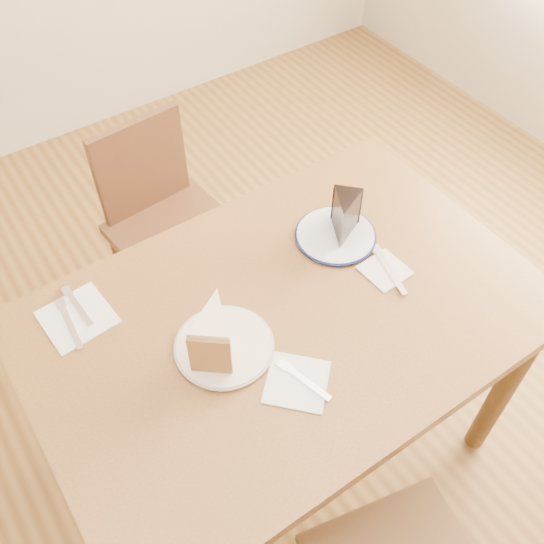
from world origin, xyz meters
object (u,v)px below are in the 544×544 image
(table, at_px, (286,336))
(chocolate_cake, at_px, (344,219))
(chair_far, at_px, (168,222))
(plate_cream, at_px, (224,346))
(plate_navy, at_px, (335,236))
(carrot_cake, at_px, (215,330))

(table, height_order, chocolate_cake, chocolate_cake)
(chair_far, xyz_separation_m, plate_cream, (-0.20, -0.73, 0.32))
(plate_cream, xyz_separation_m, plate_navy, (0.42, 0.13, 0.00))
(chair_far, bearing_deg, carrot_cake, 68.53)
(plate_cream, xyz_separation_m, chocolate_cake, (0.43, 0.12, 0.06))
(plate_navy, bearing_deg, plate_cream, -162.79)
(table, xyz_separation_m, chocolate_cake, (0.26, 0.12, 0.16))
(chair_far, xyz_separation_m, plate_navy, (0.22, -0.60, 0.32))
(plate_cream, bearing_deg, chocolate_cake, 15.54)
(table, relative_size, carrot_cake, 9.77)
(chocolate_cake, bearing_deg, carrot_cake, 59.76)
(plate_navy, bearing_deg, carrot_cake, -164.45)
(table, distance_m, plate_cream, 0.20)
(table, relative_size, chocolate_cake, 11.16)
(chair_far, bearing_deg, table, 83.00)
(plate_navy, bearing_deg, chocolate_cake, -34.72)
(chair_far, distance_m, carrot_cake, 0.84)
(plate_cream, xyz_separation_m, carrot_cake, (-0.01, 0.01, 0.06))
(plate_cream, relative_size, plate_navy, 1.06)
(chocolate_cake, bearing_deg, plate_navy, 11.08)
(table, distance_m, plate_navy, 0.30)
(carrot_cake, bearing_deg, plate_navy, 55.02)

